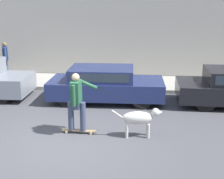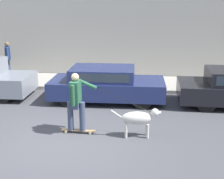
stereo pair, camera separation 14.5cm
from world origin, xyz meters
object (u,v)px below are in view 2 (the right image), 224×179
Objects in this scene: parked_car_1 at (106,84)px; pedestrian_with_bag at (8,58)px; dog at (138,118)px; skateboarder at (76,100)px.

parked_car_1 is 2.57× the size of pedestrian_with_bag.
pedestrian_with_bag is (-6.08, 5.62, 0.49)m from dog.
pedestrian_with_bag reaches higher than skateboarder.
pedestrian_with_bag is (-4.44, 5.57, 0.07)m from skateboarder.
pedestrian_with_bag reaches higher than parked_car_1.
parked_car_1 is at bearing 83.90° from skateboarder.
parked_car_1 is 3.20m from dog.
skateboarder reaches higher than dog.
parked_car_1 is 5.53m from pedestrian_with_bag.
parked_car_1 is 2.94m from skateboarder.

